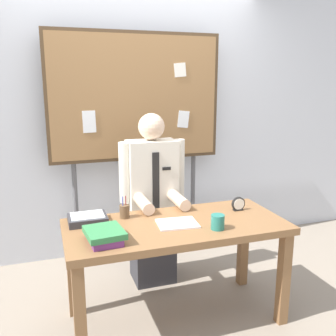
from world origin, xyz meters
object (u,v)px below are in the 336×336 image
at_px(desk, 176,237).
at_px(person, 153,206).
at_px(paper_tray, 88,219).
at_px(desk_clock, 238,204).
at_px(book_stack, 104,235).
at_px(bulletin_board, 136,100).
at_px(coffee_mug, 218,222).
at_px(open_notebook, 177,224).
at_px(pen_holder, 125,211).

distance_m(desk, person, 0.59).
bearing_deg(paper_tray, desk_clock, -5.09).
height_order(desk, book_stack, book_stack).
xyz_separation_m(bulletin_board, coffee_mug, (0.22, -1.28, -0.73)).
relative_size(open_notebook, desk_clock, 2.58).
bearing_deg(bulletin_board, desk_clock, -61.75).
distance_m(person, paper_tray, 0.70).
bearing_deg(open_notebook, person, 89.64).
bearing_deg(open_notebook, pen_holder, 142.34).
distance_m(coffee_mug, pen_holder, 0.67).
bearing_deg(bulletin_board, coffee_mug, -80.10).
bearing_deg(book_stack, coffee_mug, -3.16).
distance_m(open_notebook, coffee_mug, 0.28).
distance_m(bulletin_board, open_notebook, 1.36).
xyz_separation_m(desk, paper_tray, (-0.57, 0.20, 0.13)).
bearing_deg(book_stack, desk_clock, 13.21).
bearing_deg(open_notebook, desk, 79.19).
relative_size(bulletin_board, coffee_mug, 21.44).
height_order(open_notebook, coffee_mug, coffee_mug).
distance_m(book_stack, pen_holder, 0.41).
bearing_deg(bulletin_board, pen_holder, -109.68).
bearing_deg(pen_holder, person, 49.70).
xyz_separation_m(bulletin_board, paper_tray, (-0.57, -0.89, -0.76)).
relative_size(coffee_mug, pen_holder, 0.62).
height_order(open_notebook, desk_clock, desk_clock).
distance_m(book_stack, coffee_mug, 0.74).
distance_m(desk, pen_holder, 0.41).
relative_size(desk, open_notebook, 5.61).
relative_size(desk, pen_holder, 9.43).
bearing_deg(paper_tray, pen_holder, 3.60).
height_order(book_stack, coffee_mug, coffee_mug).
height_order(bulletin_board, open_notebook, bulletin_board).
height_order(desk, pen_holder, pen_holder).
xyz_separation_m(coffee_mug, paper_tray, (-0.80, 0.38, -0.02)).
distance_m(book_stack, desk_clock, 1.07).
bearing_deg(pen_holder, open_notebook, -37.66).
xyz_separation_m(bulletin_board, book_stack, (-0.51, -1.24, -0.74)).
bearing_deg(coffee_mug, book_stack, 176.84).
bearing_deg(person, desk_clock, -42.31).
bearing_deg(open_notebook, coffee_mug, -35.69).
height_order(desk, open_notebook, open_notebook).
xyz_separation_m(person, bulletin_board, (0.00, 0.51, 0.85)).
bearing_deg(desk_clock, pen_holder, 172.24).
relative_size(pen_holder, paper_tray, 0.62).
xyz_separation_m(bulletin_board, desk_clock, (0.53, -0.99, -0.74)).
relative_size(person, coffee_mug, 14.56).
relative_size(bulletin_board, paper_tray, 8.13).
height_order(desk, paper_tray, paper_tray).
height_order(person, pen_holder, person).
bearing_deg(pen_holder, book_stack, -119.16).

